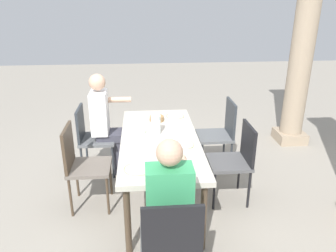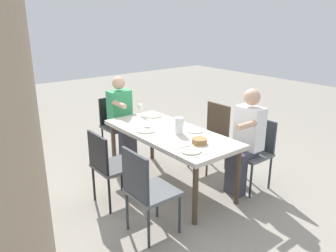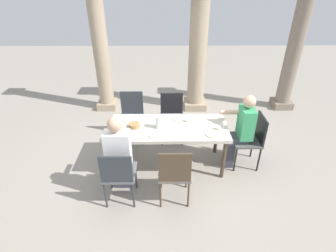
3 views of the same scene
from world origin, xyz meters
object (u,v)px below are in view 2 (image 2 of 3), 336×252
dining_table (169,137)px  chair_mid_north (109,163)px  plate_2 (146,130)px  water_pitcher (179,127)px  plate_0 (191,151)px  wine_glass_3 (141,106)px  chair_west_south (254,148)px  diner_woman_green (246,139)px  plate_3 (153,116)px  chair_west_north (146,188)px  chair_mid_south (212,132)px  diner_man_white (122,116)px  chair_head_east (116,122)px  stone_column_near (7,151)px  wine_glass_2 (145,118)px  plate_1 (195,131)px  bread_basket (199,141)px

dining_table → chair_mid_north: 0.85m
plate_2 → water_pitcher: size_ratio=1.13×
plate_0 → wine_glass_3: 1.54m
chair_west_south → plate_0: chair_west_south is taller
diner_woman_green → plate_3: diner_woman_green is taller
dining_table → chair_west_north: 1.09m
chair_mid_south → diner_man_white: size_ratio=0.73×
diner_woman_green → water_pitcher: 0.82m
chair_head_east → plate_2: (-1.15, 0.22, 0.22)m
plate_0 → plate_3: same height
stone_column_near → wine_glass_2: 2.77m
plate_1 → bread_basket: 0.42m
wine_glass_2 → water_pitcher: water_pitcher is taller
chair_head_east → wine_glass_2: (-0.99, 0.12, 0.32)m
chair_west_south → chair_west_north: bearing=90.0°
diner_woman_green → wine_glass_2: bearing=36.4°
wine_glass_2 → chair_west_south: bearing=-137.2°
plate_1 → wine_glass_3: 1.04m
plate_3 → wine_glass_3: wine_glass_3 is taller
dining_table → wine_glass_3: size_ratio=10.77×
chair_head_east → plate_1: size_ratio=4.24×
diner_man_white → plate_3: size_ratio=5.15×
chair_head_east → bread_basket: (-1.88, -0.01, 0.24)m
dining_table → plate_1: plate_1 is taller
chair_west_north → chair_west_south: bearing=-90.0°
stone_column_near → plate_3: 3.26m
wine_glass_3 → chair_mid_north: bearing=128.5°
plate_1 → water_pitcher: (0.04, 0.22, 0.08)m
chair_west_south → chair_mid_south: size_ratio=0.96×
dining_table → chair_west_north: (-0.68, 0.84, -0.15)m
diner_man_white → chair_head_east: bearing=-0.9°
chair_mid_south → diner_man_white: (1.07, 0.84, 0.14)m
chair_mid_south → plate_2: size_ratio=3.96×
chair_mid_north → diner_man_white: size_ratio=0.70×
chair_mid_north → plate_0: size_ratio=3.97×
plate_1 → plate_3: same height
dining_table → chair_west_north: chair_west_north is taller
plate_1 → water_pitcher: size_ratio=1.04×
plate_2 → water_pitcher: bearing=-143.5°
diner_woman_green → bread_basket: 0.66m
diner_man_white → plate_0: size_ratio=5.64×
diner_man_white → wine_glass_2: (-0.79, 0.12, 0.18)m
dining_table → plate_2: bearing=48.4°
stone_column_near → plate_0: size_ratio=13.54×
chair_mid_north → water_pitcher: (-0.22, -0.86, 0.32)m
bread_basket → diner_man_white: bearing=0.3°
dining_table → water_pitcher: (-0.15, -0.03, 0.16)m
dining_table → chair_west_south: bearing=-129.2°
chair_mid_south → plate_0: size_ratio=4.14×
chair_west_north → diner_man_white: bearing=-24.6°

